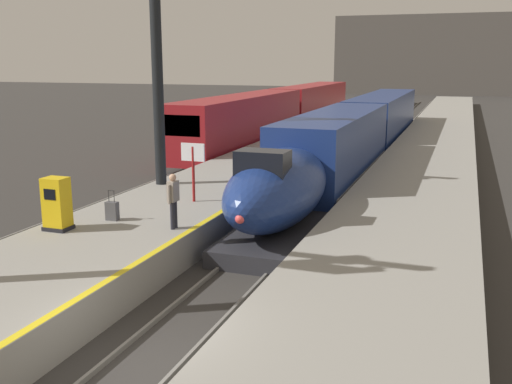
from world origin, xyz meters
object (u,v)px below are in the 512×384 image
highspeed_train_main (358,134)px  station_column_mid (157,50)px  departure_info_board (193,160)px  passenger_mid_platform (299,135)px  rolling_suitcase (112,211)px  passenger_near_edge (173,197)px  regional_train_adjacent (283,110)px  ticket_machine_yellow (57,206)px

highspeed_train_main → station_column_mid: (-5.90, -12.51, 4.51)m
departure_info_board → station_column_mid: bearing=137.9°
passenger_mid_platform → rolling_suitcase: 15.54m
passenger_near_edge → regional_train_adjacent: bearing=100.9°
station_column_mid → passenger_near_edge: (3.58, -5.77, -4.39)m
highspeed_train_main → regional_train_adjacent: size_ratio=1.06×
ticket_machine_yellow → departure_info_board: (2.27, 4.69, 0.77)m
regional_train_adjacent → departure_info_board: 27.09m
rolling_suitcase → departure_info_board: (1.34, 3.21, 1.20)m
highspeed_train_main → regional_train_adjacent: 14.30m
highspeed_train_main → passenger_near_edge: bearing=-97.2°
highspeed_train_main → passenger_near_edge: (-2.32, -18.28, 0.12)m
rolling_suitcase → passenger_near_edge: bearing=-4.9°
rolling_suitcase → ticket_machine_yellow: (-0.93, -1.48, 0.44)m
highspeed_train_main → ticket_machine_yellow: size_ratio=24.13×
passenger_near_edge → departure_info_board: (-0.96, 3.40, 0.52)m
highspeed_train_main → departure_info_board: (-3.28, -14.88, 0.63)m
passenger_near_edge → departure_info_board: bearing=105.7°
passenger_mid_platform → station_column_mid: bearing=-107.9°
passenger_near_edge → rolling_suitcase: bearing=175.1°
passenger_mid_platform → ticket_machine_yellow: (-2.83, -16.89, -0.25)m
regional_train_adjacent → station_column_mid: size_ratio=4.11×
regional_train_adjacent → rolling_suitcase: 30.08m
regional_train_adjacent → station_column_mid: 24.77m
ticket_machine_yellow → rolling_suitcase: bearing=58.0°
departure_info_board → ticket_machine_yellow: bearing=-115.8°
departure_info_board → highspeed_train_main: bearing=77.6°
highspeed_train_main → regional_train_adjacent: (-8.10, 11.78, 0.21)m
regional_train_adjacent → ticket_machine_yellow: bearing=-85.3°
station_column_mid → passenger_mid_platform: size_ratio=5.27×
passenger_near_edge → station_column_mid: bearing=121.8°
highspeed_train_main → passenger_near_edge: highspeed_train_main is taller
passenger_near_edge → rolling_suitcase: passenger_near_edge is taller
station_column_mid → passenger_near_edge: bearing=-58.2°
highspeed_train_main → rolling_suitcase: bearing=-104.3°
rolling_suitcase → departure_info_board: bearing=67.3°
station_column_mid → regional_train_adjacent: bearing=95.2°
rolling_suitcase → regional_train_adjacent: bearing=96.6°
passenger_near_edge → departure_info_board: size_ratio=0.80×
rolling_suitcase → ticket_machine_yellow: bearing=-122.0°
highspeed_train_main → station_column_mid: station_column_mid is taller
regional_train_adjacent → passenger_near_edge: regional_train_adjacent is taller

